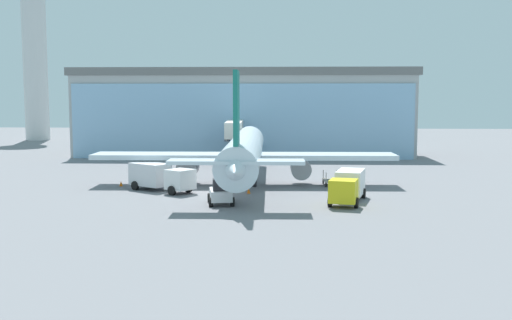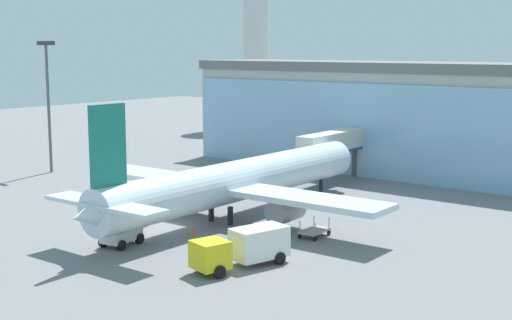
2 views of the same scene
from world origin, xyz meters
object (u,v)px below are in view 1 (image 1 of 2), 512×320
airplane (244,152)px  baggage_cart (331,181)px  pushback_tug (221,193)px  fuel_truck (348,185)px  jet_bridge (235,131)px  safety_cone_wingtip (121,184)px  control_tower (34,37)px  safety_cone_nose (249,191)px  catering_truck (160,176)px

airplane → baggage_cart: size_ratio=12.74×
pushback_tug → fuel_truck: bearing=-90.2°
jet_bridge → safety_cone_wingtip: size_ratio=23.77×
fuel_truck → airplane: bearing=-122.9°
control_tower → fuel_truck: (59.37, -73.12, -20.44)m
baggage_cart → safety_cone_wingtip: (-21.78, -1.85, -0.23)m
safety_cone_nose → safety_cone_wingtip: bearing=164.0°
jet_bridge → catering_truck: bearing=166.2°
catering_truck → safety_cone_nose: size_ratio=13.19×
jet_bridge → safety_cone_nose: bearing=-175.0°
fuel_truck → safety_cone_wingtip: fuel_truck is taller
airplane → control_tower: bearing=36.3°
baggage_cart → safety_cone_wingtip: bearing=-89.5°
control_tower → safety_cone_wingtip: size_ratio=67.32×
baggage_cart → safety_cone_nose: baggage_cart is taller
jet_bridge → pushback_tug: (1.92, -33.26, -3.49)m
airplane → catering_truck: 9.75m
control_tower → catering_truck: 82.30m
pushback_tug → safety_cone_wingtip: (-11.55, 9.97, -0.70)m
catering_truck → airplane: bearing=68.8°
catering_truck → pushback_tug: bearing=-11.1°
jet_bridge → fuel_truck: (12.93, -31.25, -3.00)m
jet_bridge → catering_truck: 26.83m
catering_truck → safety_cone_nose: bearing=28.4°
pushback_tug → safety_cone_nose: bearing=-28.4°
control_tower → pushback_tug: bearing=-57.2°
catering_truck → baggage_cart: 17.76m
control_tower → airplane: bearing=-51.8°
jet_bridge → pushback_tug: size_ratio=3.76×
catering_truck → baggage_cart: size_ratio=2.49×
airplane → fuel_truck: airplane is taller
airplane → catering_truck: (-7.91, -5.36, -1.92)m
airplane → safety_cone_wingtip: airplane is taller
airplane → safety_cone_nose: size_ratio=67.51×
fuel_truck → baggage_cart: size_ratio=2.61×
pushback_tug → safety_cone_nose: pushback_tug is taller
catering_truck → safety_cone_nose: (8.82, -0.98, -1.19)m
control_tower → airplane: 81.95m
baggage_cart → airplane: bearing=-98.2°
safety_cone_nose → safety_cone_wingtip: (-13.52, 3.89, 0.00)m
jet_bridge → catering_truck: (-4.94, -26.20, -3.00)m
catering_truck → safety_cone_wingtip: 5.65m
fuel_truck → safety_cone_nose: bearing=-100.8°
pushback_tug → safety_cone_nose: 6.43m
baggage_cart → pushback_tug: pushback_tug is taller
fuel_truck → jet_bridge: bearing=-144.1°
catering_truck → control_tower: bearing=156.1°
catering_truck → pushback_tug: (6.86, -7.06, -0.49)m
airplane → baggage_cart: bearing=-95.7°
jet_bridge → control_tower: bearing=44.9°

